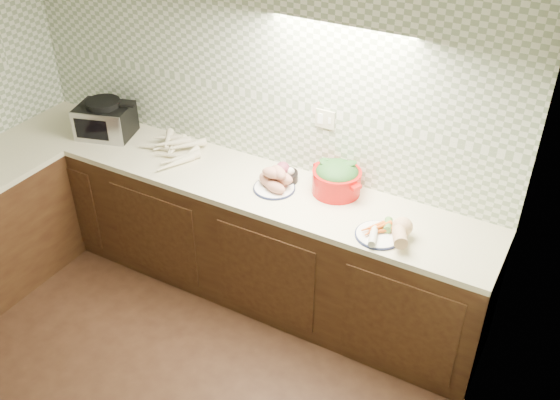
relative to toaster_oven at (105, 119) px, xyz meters
The scene contains 8 objects.
room 1.98m from the toaster_oven, 54.59° to the right, with size 3.60×3.60×2.60m.
counter 1.11m from the toaster_oven, 64.36° to the right, with size 3.60×3.60×0.90m.
toaster_oven is the anchor object (origin of this frame).
parsnip_pile 0.67m from the toaster_oven, ahead, with size 0.42×0.45×0.08m.
sweet_potato_plate 1.45m from the toaster_oven, ahead, with size 0.28×0.27×0.16m.
onion_bowl 1.45m from the toaster_oven, ahead, with size 0.17×0.17×0.13m.
dutch_oven 1.80m from the toaster_oven, ahead, with size 0.41×0.41×0.22m.
veg_plate 2.27m from the toaster_oven, ahead, with size 0.35×0.34×0.13m.
Camera 1 is at (2.01, -1.41, 3.08)m, focal length 40.00 mm.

